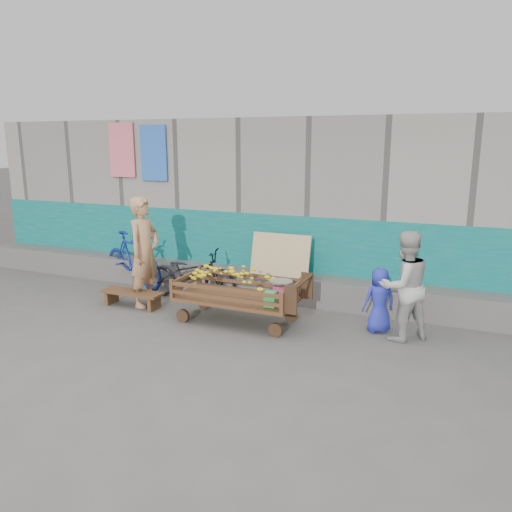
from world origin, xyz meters
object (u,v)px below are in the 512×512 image
at_px(vendor_man, 144,252).
at_px(bicycle_blue, 133,260).
at_px(bench, 132,295).
at_px(banana_cart, 235,285).
at_px(woman, 404,286).
at_px(child, 379,300).
at_px(bicycle_dark, 190,274).

relative_size(vendor_man, bicycle_blue, 1.06).
distance_m(bench, bicycle_blue, 1.25).
relative_size(bench, bicycle_blue, 0.62).
relative_size(banana_cart, bench, 1.85).
xyz_separation_m(bench, woman, (4.17, 0.31, 0.55)).
height_order(child, bicycle_dark, child).
bearing_deg(bicycle_dark, woman, -111.02).
xyz_separation_m(child, bicycle_dark, (-3.21, 0.34, -0.04)).
distance_m(bench, bicycle_dark, 1.03).
relative_size(banana_cart, vendor_man, 1.09).
height_order(bench, bicycle_blue, bicycle_blue).
distance_m(vendor_man, bicycle_blue, 1.23).
height_order(bench, woman, woman).
bearing_deg(child, bicycle_dark, -40.42).
relative_size(child, bicycle_dark, 0.58).
bearing_deg(vendor_man, bicycle_blue, 48.03).
bearing_deg(woman, bicycle_dark, -47.78).
distance_m(banana_cart, child, 2.06).
distance_m(bench, woman, 4.21).
bearing_deg(bicycle_dark, bicycle_blue, 67.98).
distance_m(vendor_man, child, 3.72).
relative_size(bench, vendor_man, 0.59).
xyz_separation_m(bench, bicycle_blue, (-0.69, 0.99, 0.31)).
distance_m(vendor_man, bicycle_dark, 0.90).
relative_size(banana_cart, woman, 1.30).
bearing_deg(bicycle_dark, bench, 128.53).
bearing_deg(bicycle_dark, banana_cart, -135.82).
bearing_deg(banana_cart, child, 11.89).
bearing_deg(bicycle_blue, vendor_man, -114.61).
relative_size(vendor_man, bicycle_dark, 1.11).
xyz_separation_m(banana_cart, child, (2.02, 0.42, -0.10)).
relative_size(bench, woman, 0.70).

